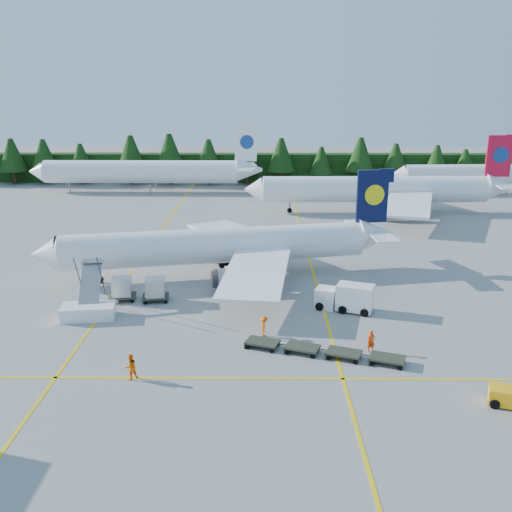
{
  "coord_description": "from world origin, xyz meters",
  "views": [
    {
      "loc": [
        0.32,
        -41.51,
        19.28
      ],
      "look_at": [
        -0.21,
        12.31,
        3.5
      ],
      "focal_mm": 40.0,
      "sensor_mm": 36.0,
      "label": 1
    }
  ],
  "objects_px": {
    "airliner_red": "(370,190)",
    "airliner_navy": "(210,247)",
    "airstairs": "(89,307)",
    "service_truck": "(345,297)"
  },
  "relations": [
    {
      "from": "airliner_red",
      "to": "airliner_navy",
      "type": "bearing_deg",
      "value": -125.72
    },
    {
      "from": "airstairs",
      "to": "service_truck",
      "type": "distance_m",
      "value": 22.79
    },
    {
      "from": "airstairs",
      "to": "airliner_navy",
      "type": "bearing_deg",
      "value": 42.08
    },
    {
      "from": "airliner_red",
      "to": "airstairs",
      "type": "xyz_separation_m",
      "value": [
        -32.66,
        -44.59,
        -2.82
      ]
    },
    {
      "from": "airliner_navy",
      "to": "airliner_red",
      "type": "bearing_deg",
      "value": 43.79
    },
    {
      "from": "airliner_navy",
      "to": "service_truck",
      "type": "xyz_separation_m",
      "value": [
        12.99,
        -9.59,
        -2.06
      ]
    },
    {
      "from": "service_truck",
      "to": "airstairs",
      "type": "bearing_deg",
      "value": -155.03
    },
    {
      "from": "service_truck",
      "to": "airliner_red",
      "type": "bearing_deg",
      "value": 97.39
    },
    {
      "from": "airliner_red",
      "to": "airstairs",
      "type": "relative_size",
      "value": 6.47
    },
    {
      "from": "airstairs",
      "to": "service_truck",
      "type": "bearing_deg",
      "value": -2.89
    }
  ]
}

